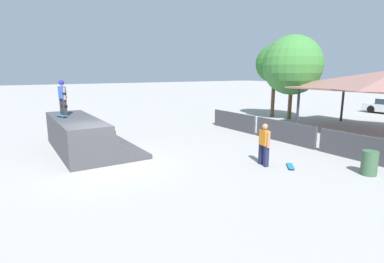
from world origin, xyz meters
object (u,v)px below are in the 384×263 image
skater_on_deck (62,95)px  bystander_walking (264,142)px  skateboard_on_deck (62,116)px  tree_far_back (292,65)px  tree_beside_pavilion (275,64)px  skateboard_on_ground (291,166)px  trash_bin (369,163)px

skater_on_deck → bystander_walking: skater_on_deck is taller
skateboard_on_deck → tree_far_back: (-0.67, 15.87, 2.39)m
bystander_walking → tree_beside_pavilion: size_ratio=0.29×
skateboard_on_ground → tree_far_back: (-7.90, 9.27, 3.89)m
skateboard_on_ground → tree_beside_pavilion: 13.71m
tree_far_back → trash_bin: size_ratio=7.18×
skateboard_on_ground → trash_bin: bearing=82.4°
skateboard_on_ground → bystander_walking: bearing=-98.4°
skateboard_on_deck → skateboard_on_ground: skateboard_on_deck is taller
skateboard_on_ground → tree_far_back: 12.78m
skateboard_on_ground → tree_far_back: size_ratio=0.12×
skater_on_deck → tree_beside_pavilion: (-1.68, 15.54, 1.62)m
skateboard_on_deck → tree_far_back: tree_far_back is taller
skater_on_deck → trash_bin: size_ratio=1.90×
skateboard_on_deck → trash_bin: skateboard_on_deck is taller
bystander_walking → tree_beside_pavilion: tree_beside_pavilion is taller
tree_far_back → trash_bin: tree_far_back is taller
skateboard_on_deck → tree_far_back: 16.06m
skater_on_deck → bystander_walking: (7.00, 5.80, -1.54)m
skateboard_on_ground → trash_bin: 2.57m
skateboard_on_ground → trash_bin: (1.94, 1.65, 0.37)m
skater_on_deck → skateboard_on_ground: (7.76, 6.43, -2.38)m
skater_on_deck → tree_far_back: (-0.14, 15.70, 1.52)m
skateboard_on_deck → trash_bin: (9.17, 8.26, -1.14)m
skateboard_on_ground → trash_bin: size_ratio=0.84×
trash_bin → skateboard_on_deck: bearing=-138.0°
tree_beside_pavilion → tree_far_back: tree_far_back is taller
bystander_walking → trash_bin: 3.57m
tree_far_back → trash_bin: (9.83, -7.61, -3.53)m
bystander_walking → skateboard_on_ground: 1.30m
bystander_walking → skateboard_on_deck: bearing=55.7°
bystander_walking → skateboard_on_ground: (0.76, 0.63, -0.83)m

